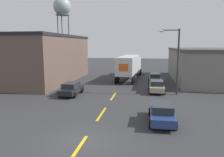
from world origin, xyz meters
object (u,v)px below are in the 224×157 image
at_px(parked_car_left_far, 71,89).
at_px(parked_car_right_far, 155,78).
at_px(water_tower, 62,7).
at_px(parked_car_right_mid, 157,86).
at_px(parked_car_right_near, 162,113).
at_px(street_lamp, 176,57).
at_px(semi_truck, 130,65).

xyz_separation_m(parked_car_left_far, parked_car_right_far, (9.75, 9.82, 0.00)).
bearing_deg(parked_car_left_far, water_tower, 112.76).
height_order(parked_car_left_far, parked_car_right_mid, same).
height_order(parked_car_right_near, street_lamp, street_lamp).
xyz_separation_m(parked_car_right_far, street_lamp, (1.98, -7.70, 3.61)).
bearing_deg(parked_car_left_far, parked_car_right_near, -37.50).
distance_m(parked_car_right_mid, parked_car_right_near, 10.70).
relative_size(parked_car_right_mid, parked_car_right_near, 1.00).
bearing_deg(parked_car_right_far, street_lamp, -75.60).
bearing_deg(parked_car_right_mid, street_lamp, -29.12).
height_order(parked_car_right_mid, parked_car_right_near, same).
distance_m(parked_car_right_near, street_lamp, 10.45).
height_order(parked_car_left_far, water_tower, water_tower).
bearing_deg(parked_car_right_far, water_tower, 132.50).
distance_m(parked_car_left_far, street_lamp, 12.45).
xyz_separation_m(parked_car_right_mid, water_tower, (-25.59, 34.52, 15.43)).
relative_size(semi_truck, street_lamp, 1.76).
distance_m(parked_car_right_far, street_lamp, 8.73).
distance_m(parked_car_right_far, parked_car_right_mid, 6.60).
xyz_separation_m(parked_car_right_near, water_tower, (-25.59, 45.22, 15.43)).
distance_m(semi_truck, street_lamp, 12.97).
distance_m(semi_truck, parked_car_right_mid, 11.09).
relative_size(semi_truck, parked_car_right_mid, 2.99).
bearing_deg(parked_car_right_far, semi_truck, 138.75).
height_order(water_tower, street_lamp, water_tower).
height_order(semi_truck, parked_car_right_mid, semi_truck).
distance_m(water_tower, street_lamp, 46.57).
bearing_deg(parked_car_right_mid, water_tower, 126.55).
xyz_separation_m(parked_car_right_far, parked_car_right_near, (0.00, -17.30, 0.00)).
bearing_deg(parked_car_right_near, water_tower, 119.50).
bearing_deg(water_tower, semi_truck, -48.54).
bearing_deg(semi_truck, parked_car_right_near, -75.18).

